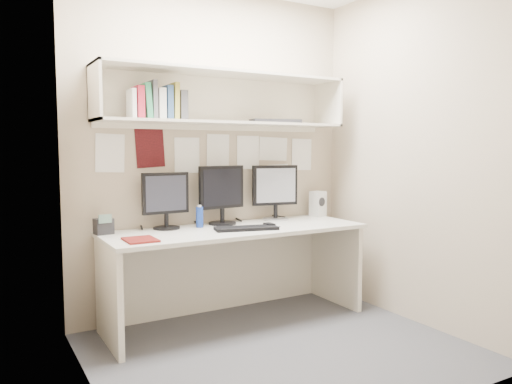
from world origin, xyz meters
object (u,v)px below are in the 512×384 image
speaker (318,204)px  keyboard (246,228)px  monitor_center (222,192)px  monitor_left (166,198)px  desk_phone (104,226)px  monitor_right (275,190)px  desk (236,274)px  maroon_notebook (140,240)px

speaker → keyboard: bearing=-172.7°
monitor_center → speaker: bearing=-7.2°
monitor_left → keyboard: (0.50, -0.34, -0.22)m
keyboard → desk_phone: size_ratio=3.18×
monitor_right → keyboard: monitor_right is taller
monitor_center → speaker: (0.95, -0.00, -0.14)m
desk → monitor_left: bearing=155.3°
desk_phone → desk: bearing=-19.6°
desk → speaker: bearing=12.9°
monitor_left → speaker: (1.42, -0.00, -0.12)m
monitor_left → keyboard: bearing=-37.2°
desk_phone → maroon_notebook: bearing=-75.4°
monitor_center → desk_phone: 0.95m
speaker → desk_phone: (-1.88, -0.00, -0.05)m
monitor_right → speaker: (0.45, -0.00, -0.14)m
desk_phone → speaker: bearing=-6.8°
monitor_left → speaker: 1.42m
monitor_left → maroon_notebook: 0.55m
desk → monitor_center: size_ratio=4.29×
desk → monitor_right: size_ratio=4.33×
keyboard → desk: bearing=115.4°
desk → maroon_notebook: bearing=-168.1°
monitor_center → desk_phone: size_ratio=3.19×
monitor_left → monitor_right: 0.97m
keyboard → maroon_notebook: keyboard is taller
desk → keyboard: 0.40m
desk → monitor_right: monitor_right is taller
maroon_notebook → desk_phone: (-0.15, 0.38, 0.05)m
desk → maroon_notebook: maroon_notebook is taller
monitor_right → desk_phone: size_ratio=3.16×
monitor_center → keyboard: 0.42m
keyboard → maroon_notebook: (-0.82, -0.04, -0.00)m
monitor_right → monitor_left: bearing=-169.0°
monitor_right → desk_phone: monitor_right is taller
desk → speaker: size_ratio=8.94×
monitor_right → desk: bearing=-145.0°
desk_phone → keyboard: bearing=-26.2°
monitor_center → speaker: monitor_center is taller
monitor_right → maroon_notebook: (-1.28, -0.39, -0.25)m
monitor_left → desk_phone: bearing=178.1°
monitor_left → monitor_center: monitor_center is taller
keyboard → speaker: (0.92, 0.34, 0.10)m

